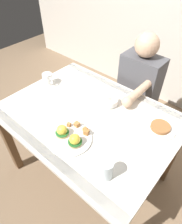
% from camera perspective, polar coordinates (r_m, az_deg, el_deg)
% --- Properties ---
extents(ground_plane, '(6.00, 6.00, 0.00)m').
position_cam_1_polar(ground_plane, '(1.97, -0.60, -16.55)').
color(ground_plane, '#7F664C').
extents(dining_table, '(1.20, 0.90, 0.74)m').
position_cam_1_polar(dining_table, '(1.46, -0.77, -3.75)').
color(dining_table, white).
rests_on(dining_table, ground_plane).
extents(eggs_benedict_plate, '(0.27, 0.27, 0.09)m').
position_cam_1_polar(eggs_benedict_plate, '(1.22, -6.12, -7.12)').
color(eggs_benedict_plate, white).
rests_on(eggs_benedict_plate, dining_table).
extents(fruit_bowl, '(0.12, 0.12, 0.06)m').
position_cam_1_polar(fruit_bowl, '(1.45, 5.36, 3.04)').
color(fruit_bowl, white).
rests_on(fruit_bowl, dining_table).
extents(coffee_mug, '(0.11, 0.08, 0.09)m').
position_cam_1_polar(coffee_mug, '(1.69, -12.30, 9.32)').
color(coffee_mug, white).
rests_on(coffee_mug, dining_table).
extents(fork, '(0.08, 0.15, 0.00)m').
position_cam_1_polar(fork, '(1.43, -2.84, 0.94)').
color(fork, silver).
rests_on(fork, dining_table).
extents(water_glass_near, '(0.07, 0.07, 0.12)m').
position_cam_1_polar(water_glass_near, '(1.05, 4.30, -16.37)').
color(water_glass_near, silver).
rests_on(water_glass_near, dining_table).
extents(side_plate, '(0.20, 0.20, 0.04)m').
position_cam_1_polar(side_plate, '(1.35, 19.20, -4.33)').
color(side_plate, white).
rests_on(side_plate, dining_table).
extents(diner_person, '(0.34, 0.54, 1.14)m').
position_cam_1_polar(diner_person, '(1.82, 13.12, 6.41)').
color(diner_person, '#33333D').
rests_on(diner_person, ground_plane).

